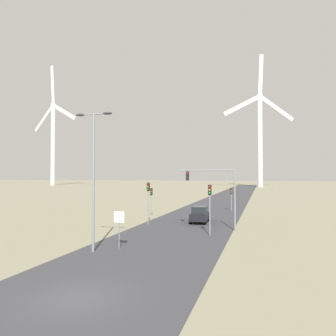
% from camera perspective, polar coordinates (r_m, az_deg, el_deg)
% --- Properties ---
extents(ground_plane, '(600.00, 600.00, 0.00)m').
position_cam_1_polar(ground_plane, '(15.70, -15.38, -20.99)').
color(ground_plane, gray).
extents(road_surface, '(10.00, 240.00, 0.01)m').
position_cam_1_polar(road_surface, '(61.34, 8.88, -6.20)').
color(road_surface, '#38383D').
rests_on(road_surface, ground).
extents(streetlamp, '(2.82, 0.32, 9.69)m').
position_cam_1_polar(streetlamp, '(23.39, -12.85, 0.63)').
color(streetlamp, gray).
rests_on(streetlamp, ground).
extents(stop_sign_near, '(0.81, 0.07, 2.68)m').
position_cam_1_polar(stop_sign_near, '(24.28, -8.51, -9.38)').
color(stop_sign_near, gray).
rests_on(stop_sign_near, ground).
extents(traffic_light_post_near_left, '(0.28, 0.34, 4.51)m').
position_cam_1_polar(traffic_light_post_near_left, '(35.47, -3.47, -4.53)').
color(traffic_light_post_near_left, gray).
rests_on(traffic_light_post_near_left, ground).
extents(traffic_light_post_near_right, '(0.28, 0.34, 4.47)m').
position_cam_1_polar(traffic_light_post_near_right, '(29.07, 7.29, -5.29)').
color(traffic_light_post_near_right, gray).
rests_on(traffic_light_post_near_right, ground).
extents(traffic_light_post_mid_left, '(0.28, 0.34, 3.66)m').
position_cam_1_polar(traffic_light_post_mid_left, '(41.83, -2.95, -4.85)').
color(traffic_light_post_mid_left, gray).
rests_on(traffic_light_post_mid_left, ground).
extents(traffic_light_post_mid_right, '(0.28, 0.33, 3.41)m').
position_cam_1_polar(traffic_light_post_mid_right, '(49.73, 10.95, -4.46)').
color(traffic_light_post_mid_right, gray).
rests_on(traffic_light_post_mid_right, ground).
extents(traffic_light_mast_overhead, '(5.53, 0.35, 6.03)m').
position_cam_1_polar(traffic_light_mast_overhead, '(32.22, 8.10, -2.90)').
color(traffic_light_mast_overhead, gray).
rests_on(traffic_light_mast_overhead, ground).
extents(car_approaching, '(2.02, 4.19, 1.83)m').
position_cam_1_polar(car_approaching, '(37.16, 5.56, -8.05)').
color(car_approaching, black).
rests_on(car_approaching, ground).
extents(wind_turbine_far_left, '(34.93, 15.06, 63.56)m').
position_cam_1_polar(wind_turbine_far_left, '(183.38, -19.39, 5.52)').
color(wind_turbine_far_left, white).
rests_on(wind_turbine_far_left, ground).
extents(wind_turbine_left, '(30.81, 15.37, 60.44)m').
position_cam_1_polar(wind_turbine_left, '(155.14, 15.73, 6.40)').
color(wind_turbine_left, white).
rests_on(wind_turbine_left, ground).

